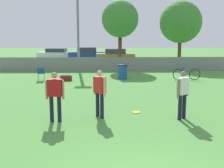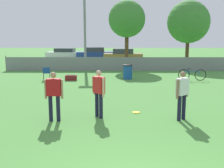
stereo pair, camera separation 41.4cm
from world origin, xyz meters
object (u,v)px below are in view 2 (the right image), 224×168
(player_thrower_red, at_px, (99,90))
(frisbee_disc, at_px, (136,112))
(light_pole, at_px, (85,16))
(parked_car_blue, at_px, (94,54))
(parked_car_tan, at_px, (123,55))
(player_receiver_white, at_px, (182,92))
(bicycle_sideline, at_px, (192,75))
(tree_far_right, at_px, (188,22))
(folding_chair_sideline, at_px, (46,72))
(player_defender_red, at_px, (54,93))
(parked_car_white, at_px, (65,53))
(tree_near_pole, at_px, (127,19))
(gear_bag_sideline, at_px, (71,78))
(trash_bin, at_px, (128,72))

(player_thrower_red, xyz_separation_m, frisbee_disc, (1.34, 0.59, -0.95))
(light_pole, relative_size, parked_car_blue, 1.69)
(frisbee_disc, xyz_separation_m, parked_car_tan, (0.16, 20.63, 0.65))
(light_pole, height_order, player_receiver_white, light_pole)
(bicycle_sideline, relative_size, parked_car_tan, 0.41)
(player_receiver_white, xyz_separation_m, frisbee_disc, (-1.46, 0.88, -0.95))
(tree_far_right, xyz_separation_m, parked_car_blue, (-9.05, 7.15, -3.30))
(tree_far_right, xyz_separation_m, folding_chair_sideline, (-11.04, -8.27, -3.50))
(player_defender_red, bearing_deg, folding_chair_sideline, 104.59)
(parked_car_tan, bearing_deg, folding_chair_sideline, -109.53)
(tree_far_right, xyz_separation_m, parked_car_white, (-12.76, 8.41, -3.37))
(tree_far_right, relative_size, folding_chair_sideline, 7.21)
(parked_car_blue, bearing_deg, tree_near_pole, -74.13)
(gear_bag_sideline, bearing_deg, parked_car_white, 101.09)
(tree_near_pole, distance_m, trash_bin, 7.15)
(parked_car_tan, bearing_deg, tree_far_right, -36.41)
(folding_chair_sideline, bearing_deg, tree_near_pole, -140.97)
(bicycle_sideline, xyz_separation_m, parked_car_tan, (-3.95, 13.10, 0.29))
(tree_far_right, bearing_deg, trash_bin, -126.76)
(player_receiver_white, height_order, gear_bag_sideline, player_receiver_white)
(parked_car_white, distance_m, parked_car_blue, 3.92)
(bicycle_sideline, bearing_deg, frisbee_disc, -115.36)
(light_pole, xyz_separation_m, player_defender_red, (0.51, -15.12, -3.47))
(bicycle_sideline, bearing_deg, parked_car_white, 126.36)
(player_thrower_red, xyz_separation_m, player_receiver_white, (2.79, -0.29, 0.00))
(gear_bag_sideline, bearing_deg, tree_far_right, 41.56)
(gear_bag_sideline, bearing_deg, trash_bin, 9.13)
(player_thrower_red, xyz_separation_m, bicycle_sideline, (5.45, 8.12, -0.59))
(light_pole, bearing_deg, player_defender_red, -88.06)
(tree_far_right, relative_size, bicycle_sideline, 3.38)
(player_defender_red, bearing_deg, player_thrower_red, 16.85)
(parked_car_white, relative_size, parked_car_blue, 1.06)
(gear_bag_sideline, height_order, parked_car_blue, parked_car_blue)
(bicycle_sideline, height_order, gear_bag_sideline, bicycle_sideline)
(gear_bag_sideline, bearing_deg, parked_car_tan, 74.09)
(tree_near_pole, height_order, player_thrower_red, tree_near_pole)
(parked_car_blue, bearing_deg, gear_bag_sideline, -96.74)
(tree_near_pole, xyz_separation_m, gear_bag_sideline, (-3.82, -6.71, -4.01))
(player_receiver_white, relative_size, parked_car_white, 0.36)
(player_receiver_white, distance_m, parked_car_white, 26.58)
(player_defender_red, height_order, player_thrower_red, same)
(player_thrower_red, distance_m, parked_car_white, 25.56)
(gear_bag_sideline, relative_size, parked_car_blue, 0.16)
(light_pole, xyz_separation_m, trash_bin, (3.37, -5.93, -3.95))
(folding_chair_sideline, distance_m, parked_car_blue, 15.55)
(light_pole, xyz_separation_m, parked_car_white, (-3.55, 10.28, -3.80))
(frisbee_disc, bearing_deg, bicycle_sideline, 61.36)
(player_defender_red, relative_size, folding_chair_sideline, 2.01)
(tree_near_pole, bearing_deg, player_thrower_red, -96.13)
(tree_far_right, bearing_deg, gear_bag_sideline, -138.44)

